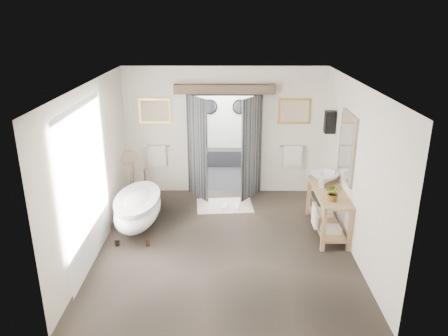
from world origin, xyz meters
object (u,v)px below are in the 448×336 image
at_px(clawfoot_tub, 138,208).
at_px(vanity, 327,207).
at_px(basin, 324,178).
at_px(rug, 225,205).

xyz_separation_m(clawfoot_tub, vanity, (3.60, -0.08, 0.06)).
relative_size(vanity, basin, 2.92).
xyz_separation_m(clawfoot_tub, rug, (1.66, 1.08, -0.44)).
bearing_deg(vanity, clawfoot_tub, 178.65).
height_order(clawfoot_tub, vanity, clawfoot_tub).
relative_size(rug, basin, 2.19).
bearing_deg(vanity, rug, 149.18).
distance_m(rug, basin, 2.29).
distance_m(clawfoot_tub, basin, 3.66).
bearing_deg(clawfoot_tub, basin, 5.41).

